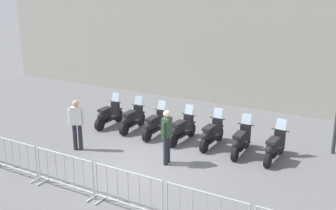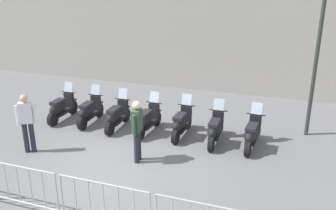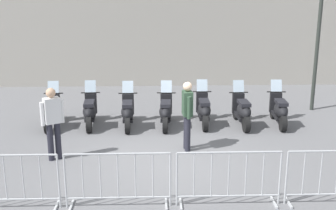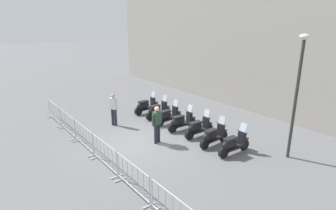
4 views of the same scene
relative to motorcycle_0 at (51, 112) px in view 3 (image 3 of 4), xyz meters
The scene contains 14 objects.
ground_plane 4.12m from the motorcycle_0, 25.63° to the right, with size 120.00×120.00×0.00m, color slate.
motorcycle_0 is the anchor object (origin of this frame).
motorcycle_1 1.10m from the motorcycle_0, 13.29° to the left, with size 0.74×1.70×1.24m.
motorcycle_2 2.19m from the motorcycle_0, ahead, with size 0.70×1.71×1.24m.
motorcycle_3 3.28m from the motorcycle_0, ahead, with size 0.61×1.72×1.24m.
motorcycle_4 4.38m from the motorcycle_0, 11.68° to the left, with size 0.66×1.72×1.24m.
motorcycle_5 5.48m from the motorcycle_0, 10.11° to the left, with size 0.71×1.71×1.24m.
motorcycle_6 6.57m from the motorcycle_0, 10.51° to the left, with size 0.61×1.72×1.24m.
barrier_segment_1 4.71m from the motorcycle_0, 76.33° to the right, with size 1.92×0.77×1.07m.
barrier_segment_2 5.22m from the motorcycle_0, 53.37° to the right, with size 1.92×0.77×1.07m.
barrier_segment_3 6.38m from the motorcycle_0, 36.61° to the right, with size 1.92×0.77×1.07m.
street_lamp 8.65m from the motorcycle_0, 21.65° to the left, with size 0.36×0.36×4.89m.
officer_near_row_end 4.23m from the motorcycle_0, 15.69° to the right, with size 0.32×0.53×1.73m.
officer_mid_plaza 2.52m from the motorcycle_0, 64.92° to the right, with size 0.44×0.40×1.73m.
Camera 3 is at (1.48, -9.54, 4.03)m, focal length 46.82 mm.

